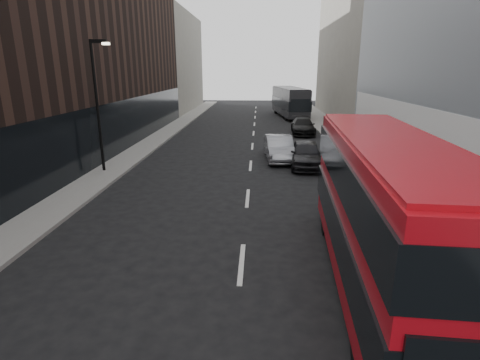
# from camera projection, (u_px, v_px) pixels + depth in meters

# --- Properties ---
(sidewalk_right) EXTENTS (3.00, 80.00, 0.15)m
(sidewalk_right) POSITION_uv_depth(u_px,v_px,m) (355.00, 149.00, 27.25)
(sidewalk_right) COLOR slate
(sidewalk_right) RESTS_ON ground
(sidewalk_left) EXTENTS (2.00, 80.00, 0.15)m
(sidewalk_left) POSITION_uv_depth(u_px,v_px,m) (145.00, 147.00, 27.99)
(sidewalk_left) COLOR slate
(sidewalk_left) RESTS_ON ground
(building_victorian) EXTENTS (6.50, 24.00, 21.00)m
(building_victorian) POSITION_uv_depth(u_px,v_px,m) (356.00, 33.00, 42.53)
(building_victorian) COLOR slate
(building_victorian) RESTS_ON ground
(building_left_mid) EXTENTS (5.00, 24.00, 14.00)m
(building_left_mid) POSITION_uv_depth(u_px,v_px,m) (115.00, 52.00, 30.97)
(building_left_mid) COLOR black
(building_left_mid) RESTS_ON ground
(building_left_far) EXTENTS (5.00, 20.00, 13.00)m
(building_left_far) POSITION_uv_depth(u_px,v_px,m) (174.00, 63.00, 52.18)
(building_left_far) COLOR slate
(building_left_far) RESTS_ON ground
(street_lamp) EXTENTS (1.06, 0.22, 7.00)m
(street_lamp) POSITION_uv_depth(u_px,v_px,m) (98.00, 98.00, 20.13)
(street_lamp) COLOR black
(street_lamp) RESTS_ON sidewalk_left
(red_bus) EXTENTS (3.05, 10.25, 4.09)m
(red_bus) POSITION_uv_depth(u_px,v_px,m) (384.00, 208.00, 9.54)
(red_bus) COLOR #B00A14
(red_bus) RESTS_ON ground
(grey_bus) EXTENTS (4.02, 11.14, 3.53)m
(grey_bus) POSITION_uv_depth(u_px,v_px,m) (290.00, 101.00, 45.65)
(grey_bus) COLOR black
(grey_bus) RESTS_ON ground
(car_a) EXTENTS (2.12, 4.69, 1.56)m
(car_a) POSITION_uv_depth(u_px,v_px,m) (306.00, 154.00, 22.46)
(car_a) COLOR black
(car_a) RESTS_ON ground
(car_b) EXTENTS (1.95, 4.81, 1.55)m
(car_b) POSITION_uv_depth(u_px,v_px,m) (279.00, 148.00, 24.13)
(car_b) COLOR gray
(car_b) RESTS_ON ground
(car_c) EXTENTS (2.18, 5.01, 1.44)m
(car_c) POSITION_uv_depth(u_px,v_px,m) (303.00, 126.00, 33.83)
(car_c) COLOR black
(car_c) RESTS_ON ground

